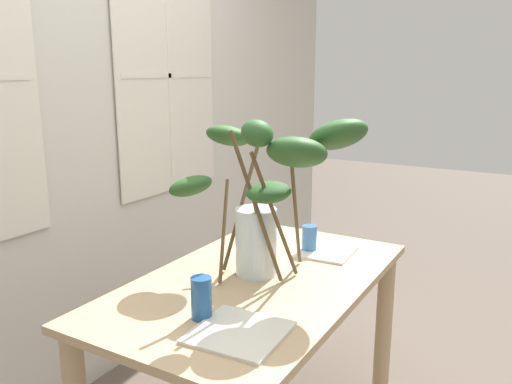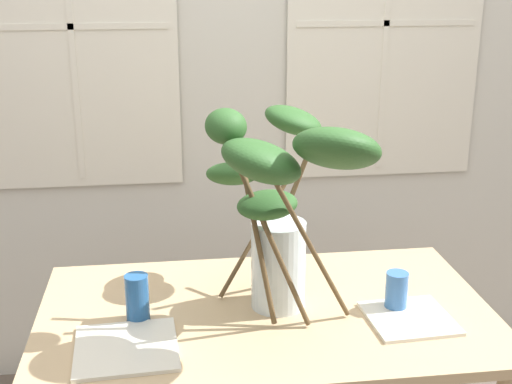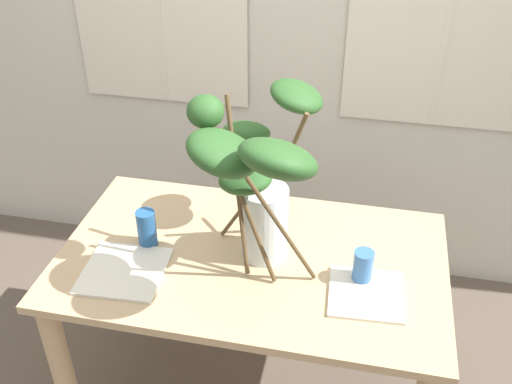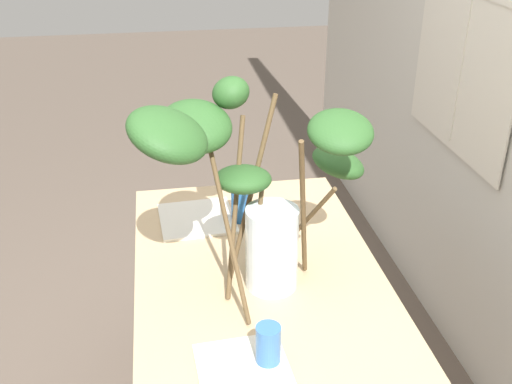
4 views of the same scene
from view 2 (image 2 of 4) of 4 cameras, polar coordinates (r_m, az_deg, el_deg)
back_wall_with_windows at (r=2.87m, az=-2.07°, el=13.60°), size 5.27×0.14×3.02m
dining_table at (r=2.19m, az=0.82°, el=-12.99°), size 1.37×0.81×0.75m
vase_with_branches at (r=1.94m, az=1.89°, el=-0.62°), size 0.48×0.79×0.68m
drinking_glass_blue_left at (r=2.06m, az=-9.83°, el=-8.67°), size 0.07×0.07×0.14m
drinking_glass_blue_right at (r=2.13m, az=11.58°, el=-8.08°), size 0.07×0.07×0.12m
plate_square_left at (r=1.95m, az=-10.72°, el=-12.60°), size 0.29×0.29×0.01m
plate_square_right at (r=2.11m, az=12.60°, el=-10.19°), size 0.26×0.26×0.01m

